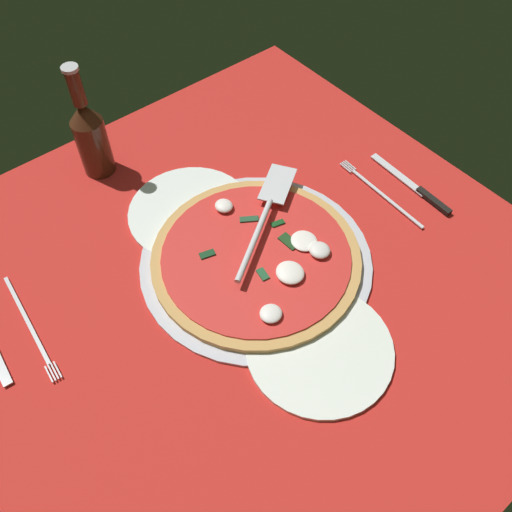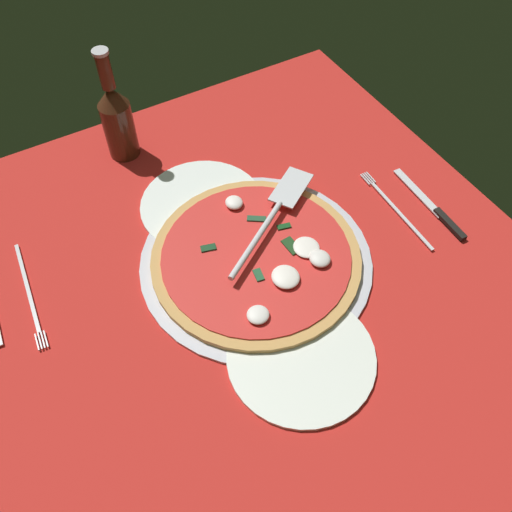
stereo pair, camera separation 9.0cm
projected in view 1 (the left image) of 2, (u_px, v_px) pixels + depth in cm
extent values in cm
cube|color=red|center=(243.00, 282.00, 89.74)|extent=(95.83, 95.83, 0.80)
cube|color=silver|center=(42.00, 176.00, 104.00)|extent=(9.58, 9.58, 0.10)
cube|color=silver|center=(129.00, 133.00, 111.34)|extent=(9.58, 9.58, 0.10)
cube|color=silver|center=(205.00, 96.00, 118.68)|extent=(9.58, 9.58, 0.10)
cube|color=silver|center=(272.00, 64.00, 126.02)|extent=(9.58, 9.58, 0.10)
cube|color=silver|center=(16.00, 230.00, 95.86)|extent=(9.58, 9.58, 0.10)
cube|color=silver|center=(112.00, 181.00, 103.20)|extent=(9.58, 9.58, 0.10)
cube|color=silver|center=(195.00, 138.00, 110.54)|extent=(9.58, 9.58, 0.10)
cube|color=silver|center=(267.00, 100.00, 117.88)|extent=(9.58, 9.58, 0.10)
cube|color=silver|center=(92.00, 236.00, 95.06)|extent=(9.58, 9.58, 0.10)
cube|color=silver|center=(183.00, 186.00, 102.40)|extent=(9.58, 9.58, 0.10)
cube|color=silver|center=(262.00, 142.00, 109.74)|extent=(9.58, 9.58, 0.10)
cube|color=silver|center=(330.00, 104.00, 117.08)|extent=(9.58, 9.58, 0.10)
cube|color=silver|center=(68.00, 302.00, 86.92)|extent=(9.58, 9.58, 0.10)
cube|color=silver|center=(169.00, 242.00, 94.26)|extent=(9.58, 9.58, 0.10)
cube|color=silver|center=(255.00, 191.00, 101.60)|extent=(9.58, 9.58, 0.10)
cube|color=silver|center=(329.00, 147.00, 108.94)|extent=(9.58, 9.58, 0.10)
cube|color=silver|center=(40.00, 381.00, 78.78)|extent=(9.58, 9.58, 0.10)
cube|color=silver|center=(152.00, 309.00, 86.12)|extent=(9.58, 9.58, 0.10)
cube|color=silver|center=(247.00, 248.00, 93.46)|extent=(9.58, 9.58, 0.10)
cube|color=silver|center=(328.00, 196.00, 100.80)|extent=(9.58, 9.58, 0.10)
cube|color=silver|center=(398.00, 151.00, 108.14)|extent=(9.58, 9.58, 0.10)
cube|color=silver|center=(4.00, 479.00, 70.64)|extent=(9.58, 9.58, 0.10)
cube|color=silver|center=(132.00, 390.00, 77.98)|extent=(9.58, 9.58, 0.10)
cube|color=silver|center=(238.00, 316.00, 85.32)|extent=(9.58, 9.58, 0.10)
cube|color=silver|center=(327.00, 254.00, 92.66)|extent=(9.58, 9.58, 0.10)
cube|color=silver|center=(402.00, 201.00, 99.99)|extent=(9.58, 9.58, 0.10)
cube|color=silver|center=(107.00, 490.00, 69.84)|extent=(9.58, 9.58, 0.10)
cube|color=silver|center=(226.00, 399.00, 77.18)|extent=(9.58, 9.58, 0.10)
cube|color=silver|center=(325.00, 324.00, 84.52)|extent=(9.58, 9.58, 0.10)
cube|color=silver|center=(408.00, 261.00, 91.85)|extent=(9.58, 9.58, 0.10)
cube|color=silver|center=(478.00, 207.00, 99.19)|extent=(9.58, 9.58, 0.10)
cube|color=silver|center=(212.00, 501.00, 69.04)|extent=(9.58, 9.58, 0.10)
cube|color=silver|center=(323.00, 408.00, 76.38)|extent=(9.58, 9.58, 0.10)
cube|color=silver|center=(414.00, 331.00, 83.71)|extent=(9.58, 9.58, 0.10)
cube|color=silver|center=(490.00, 267.00, 91.05)|extent=(9.58, 9.58, 0.10)
cube|color=silver|center=(320.00, 512.00, 68.24)|extent=(9.58, 9.58, 0.10)
cube|color=silver|center=(421.00, 417.00, 75.57)|extent=(9.58, 9.58, 0.10)
cube|color=silver|center=(504.00, 339.00, 82.91)|extent=(9.58, 9.58, 0.10)
cylinder|color=silver|center=(256.00, 261.00, 91.17)|extent=(38.52, 38.52, 0.89)
cylinder|color=white|center=(191.00, 212.00, 97.65)|extent=(22.13, 22.13, 1.00)
cylinder|color=white|center=(320.00, 349.00, 81.29)|extent=(21.99, 21.99, 1.00)
cylinder|color=tan|center=(256.00, 258.00, 90.40)|extent=(34.71, 34.71, 1.04)
cylinder|color=red|center=(256.00, 255.00, 89.87)|extent=(31.30, 31.30, 0.30)
ellipsoid|color=silver|center=(320.00, 250.00, 89.45)|extent=(3.63, 3.37, 1.39)
ellipsoid|color=white|center=(224.00, 206.00, 95.37)|extent=(3.30, 3.03, 1.35)
ellipsoid|color=white|center=(271.00, 314.00, 82.32)|extent=(3.40, 3.45, 1.15)
ellipsoid|color=white|center=(304.00, 241.00, 90.97)|extent=(4.57, 4.31, 0.84)
ellipsoid|color=white|center=(290.00, 273.00, 86.79)|extent=(4.72, 4.42, 1.29)
cube|color=#1B3D1A|center=(288.00, 241.00, 91.32)|extent=(3.64, 2.10, 0.30)
cube|color=#204A2E|center=(249.00, 219.00, 94.21)|extent=(2.76, 3.35, 0.30)
cube|color=#133B1D|center=(207.00, 254.00, 89.63)|extent=(1.90, 2.78, 0.30)
cube|color=#11441A|center=(278.00, 223.00, 93.64)|extent=(1.58, 2.54, 0.30)
cube|color=#1D522F|center=(263.00, 274.00, 87.21)|extent=(2.52, 1.66, 0.30)
cube|color=silver|center=(278.00, 184.00, 97.37)|extent=(8.99, 10.28, 0.30)
cylinder|color=silver|center=(255.00, 239.00, 89.34)|extent=(10.54, 15.43, 1.00)
cube|color=white|center=(8.00, 330.00, 83.49)|extent=(20.49, 14.88, 0.60)
cube|color=silver|center=(26.00, 319.00, 84.18)|extent=(18.56, 2.10, 0.25)
cube|color=silver|center=(49.00, 374.00, 78.61)|extent=(3.01, 0.46, 0.25)
cube|color=silver|center=(52.00, 373.00, 78.76)|extent=(3.01, 0.46, 0.25)
cube|color=silver|center=(55.00, 371.00, 78.91)|extent=(3.01, 0.46, 0.25)
cube|color=silver|center=(58.00, 369.00, 79.06)|extent=(3.01, 0.46, 0.25)
cube|color=white|center=(398.00, 192.00, 100.88)|extent=(19.69, 14.29, 0.60)
cube|color=silver|center=(387.00, 198.00, 99.43)|extent=(17.66, 1.32, 0.25)
cube|color=silver|center=(350.00, 165.00, 104.65)|extent=(3.01, 0.34, 0.25)
cube|color=silver|center=(349.00, 166.00, 104.49)|extent=(3.01, 0.34, 0.25)
cube|color=silver|center=(347.00, 167.00, 104.33)|extent=(3.01, 0.34, 0.25)
cube|color=silver|center=(345.00, 168.00, 104.17)|extent=(3.01, 0.34, 0.25)
cube|color=black|center=(434.00, 201.00, 98.68)|extent=(7.64, 1.51, 0.80)
cube|color=silver|center=(399.00, 175.00, 103.02)|extent=(13.35, 1.94, 0.25)
cylinder|color=#462415|center=(94.00, 147.00, 100.24)|extent=(5.84, 5.84, 11.64)
cone|color=#462415|center=(83.00, 113.00, 94.13)|extent=(5.84, 5.84, 3.68)
cylinder|color=#462415|center=(76.00, 87.00, 90.03)|extent=(2.47, 2.47, 6.59)
cylinder|color=#B7B7BC|center=(70.00, 68.00, 87.17)|extent=(2.84, 2.84, 0.60)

